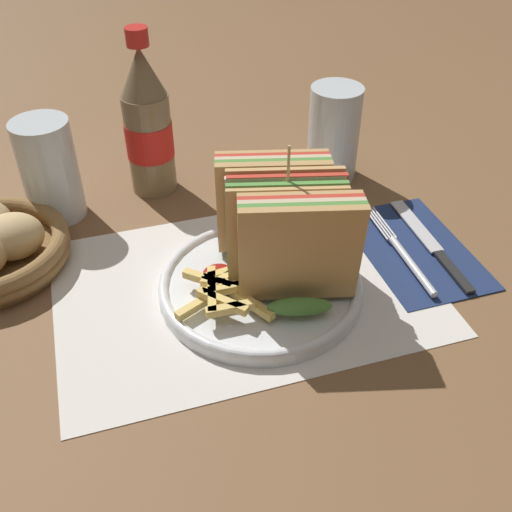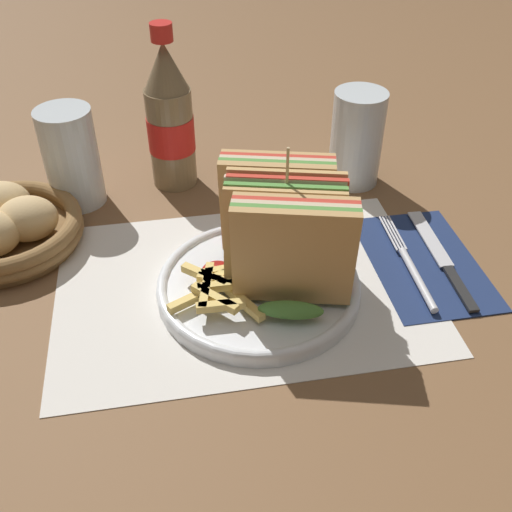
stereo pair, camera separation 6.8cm
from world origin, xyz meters
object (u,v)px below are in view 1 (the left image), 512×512
object	(u,v)px
glass_near	(333,138)
coke_bottle_near	(148,125)
fork	(405,256)
knife	(431,244)
plate_main	(261,287)
glass_far	(50,170)
club_sandwich	(285,229)

from	to	relation	value
glass_near	coke_bottle_near	bearing A→B (deg)	170.86
fork	knife	distance (m)	0.05
plate_main	knife	xyz separation A→B (m)	(0.23, 0.02, -0.00)
coke_bottle_near	glass_far	size ratio (longest dim) A/B	1.68
knife	glass_near	bearing A→B (deg)	106.01
club_sandwich	coke_bottle_near	xyz separation A→B (m)	(-0.11, 0.26, 0.02)
knife	coke_bottle_near	size ratio (longest dim) A/B	0.85
glass_far	club_sandwich	bearing A→B (deg)	-43.27
glass_near	glass_far	xyz separation A→B (m)	(-0.39, 0.01, 0.01)
glass_near	glass_far	world-z (taller)	same
coke_bottle_near	glass_near	bearing A→B (deg)	-9.14
knife	glass_near	size ratio (longest dim) A/B	1.43
knife	glass_near	xyz separation A→B (m)	(-0.05, 0.20, 0.05)
fork	knife	world-z (taller)	fork
glass_near	club_sandwich	bearing A→B (deg)	-124.96
glass_near	glass_far	distance (m)	0.39
plate_main	club_sandwich	distance (m)	0.08
plate_main	knife	bearing A→B (deg)	4.62
glass_near	plate_main	bearing A→B (deg)	-128.84
fork	glass_near	distance (m)	0.23
plate_main	fork	distance (m)	0.19
knife	glass_far	bearing A→B (deg)	155.83
fork	glass_far	world-z (taller)	glass_far
club_sandwich	coke_bottle_near	world-z (taller)	coke_bottle_near
fork	coke_bottle_near	xyz separation A→B (m)	(-0.26, 0.26, 0.09)
club_sandwich	fork	bearing A→B (deg)	-1.67
plate_main	glass_far	distance (m)	0.32
knife	glass_near	world-z (taller)	glass_near
glass_far	glass_near	bearing A→B (deg)	-1.90
coke_bottle_near	club_sandwich	bearing A→B (deg)	-67.41
club_sandwich	glass_near	world-z (taller)	club_sandwich
club_sandwich	glass_far	bearing A→B (deg)	136.73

